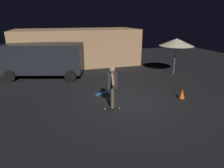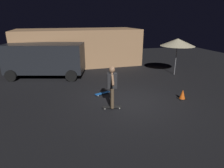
# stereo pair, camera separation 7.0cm
# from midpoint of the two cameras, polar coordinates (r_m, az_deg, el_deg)

# --- Properties ---
(ground_plane) EXTENTS (28.00, 28.00, 0.00)m
(ground_plane) POSITION_cam_midpoint_polar(r_m,az_deg,el_deg) (8.48, 5.27, -5.28)
(ground_plane) COLOR black
(low_building) EXTENTS (9.10, 3.72, 2.70)m
(low_building) POSITION_cam_midpoint_polar(r_m,az_deg,el_deg) (15.33, -9.73, 10.80)
(low_building) COLOR #AD7F56
(low_building) RESTS_ON ground_plane
(parked_van) EXTENTS (4.95, 3.28, 2.03)m
(parked_van) POSITION_cam_midpoint_polar(r_m,az_deg,el_deg) (12.48, -19.18, 7.29)
(parked_van) COLOR black
(parked_van) RESTS_ON ground_plane
(patio_umbrella) EXTENTS (2.10, 2.10, 2.30)m
(patio_umbrella) POSITION_cam_midpoint_polar(r_m,az_deg,el_deg) (12.70, 19.14, 11.67)
(patio_umbrella) COLOR slate
(patio_umbrella) RESTS_ON ground_plane
(skateboard_ridden) EXTENTS (0.80, 0.34, 0.07)m
(skateboard_ridden) POSITION_cam_midpoint_polar(r_m,az_deg,el_deg) (7.84, 0.26, -6.89)
(skateboard_ridden) COLOR black
(skateboard_ridden) RESTS_ON ground_plane
(skateboard_spare) EXTENTS (0.80, 0.46, 0.07)m
(skateboard_spare) POSITION_cam_midpoint_polar(r_m,az_deg,el_deg) (9.23, -2.65, -2.76)
(skateboard_spare) COLOR #1959B2
(skateboard_spare) RESTS_ON ground_plane
(skater) EXTENTS (0.41, 0.98, 1.67)m
(skater) POSITION_cam_midpoint_polar(r_m,az_deg,el_deg) (7.46, 0.27, -0.10)
(skater) COLOR brown
(skater) RESTS_ON skateboard_ridden
(traffic_cone) EXTENTS (0.34, 0.34, 0.46)m
(traffic_cone) POSITION_cam_midpoint_polar(r_m,az_deg,el_deg) (9.21, 20.47, -3.02)
(traffic_cone) COLOR black
(traffic_cone) RESTS_ON ground_plane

